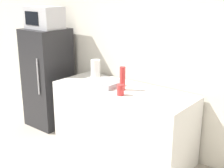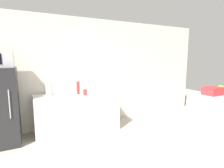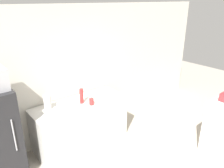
% 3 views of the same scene
% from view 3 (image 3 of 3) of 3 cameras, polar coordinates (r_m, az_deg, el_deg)
% --- Properties ---
extents(wall_back, '(8.00, 0.06, 2.60)m').
position_cam_3_polar(wall_back, '(4.24, -13.64, 1.82)').
color(wall_back, silver).
rests_on(wall_back, ground_plane).
extents(counter, '(1.79, 0.70, 0.86)m').
position_cam_3_polar(counter, '(4.34, -8.12, -9.96)').
color(counter, silver).
rests_on(counter, ground_plane).
extents(sink_basin, '(0.35, 0.32, 0.06)m').
position_cam_3_polar(sink_basin, '(4.00, -11.21, -5.52)').
color(sink_basin, '#9EA3A8').
rests_on(sink_basin, counter).
extents(bottle_tall, '(0.07, 0.07, 0.29)m').
position_cam_3_polar(bottle_tall, '(4.06, -7.97, -3.12)').
color(bottle_tall, red).
rests_on(bottle_tall, counter).
extents(bottle_short, '(0.08, 0.08, 0.13)m').
position_cam_3_polar(bottle_short, '(4.01, -5.38, -4.58)').
color(bottle_short, red).
rests_on(bottle_short, counter).
extents(shelf_cabinet, '(0.86, 0.38, 1.02)m').
position_cam_3_polar(shelf_cabinet, '(4.62, 27.01, -9.21)').
color(shelf_cabinet, white).
rests_on(shelf_cabinet, ground_plane).
extents(paper_towel_roll, '(0.13, 0.13, 0.26)m').
position_cam_3_polar(paper_towel_roll, '(3.97, -16.53, -4.68)').
color(paper_towel_roll, white).
rests_on(paper_towel_roll, counter).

